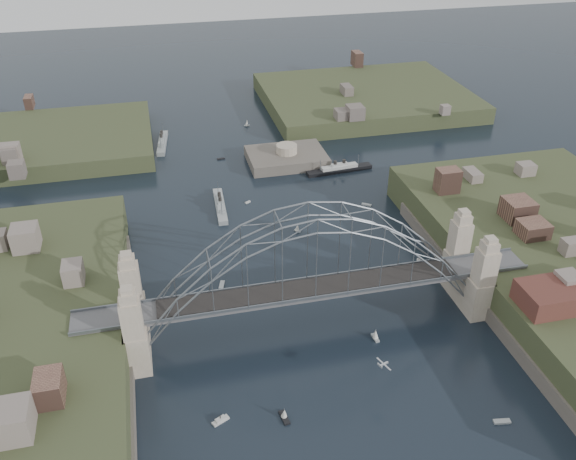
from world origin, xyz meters
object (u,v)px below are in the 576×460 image
Objects in this scene: wharf_shed at (575,293)px; ocean_liner at (339,169)px; fort_island at (287,163)px; naval_cruiser_near at (220,205)px; naval_cruiser_far at (162,142)px; bridge at (311,271)px.

wharf_shed is 77.70m from ocean_liner.
ocean_liner is at bearing -35.60° from fort_island.
naval_cruiser_far is (-11.72, 42.85, 0.09)m from naval_cruiser_near.
bridge is 4.92× the size of naval_cruiser_far.
naval_cruiser_far is (-34.04, 20.72, 1.23)m from fort_island.
naval_cruiser_far reaches higher than naval_cruiser_near.
fort_island is 39.87m from naval_cruiser_far.
bridge is at bearing -76.35° from naval_cruiser_far.
wharf_shed is 1.17× the size of naval_cruiser_far.
wharf_shed is 124.13m from naval_cruiser_far.
bridge is 4.87× the size of naval_cruiser_near.
naval_cruiser_far is at bearing 122.24° from wharf_shed.
naval_cruiser_far is at bearing 103.65° from bridge.
wharf_shed reaches higher than naval_cruiser_far.
bridge is at bearing 162.35° from wharf_shed.
bridge is 72.14m from fort_island.
wharf_shed is 82.84m from naval_cruiser_near.
bridge reaches higher than fort_island.
naval_cruiser_near reaches higher than ocean_liner.
fort_island is 1.10× the size of wharf_shed.
naval_cruiser_near is at bearing -74.70° from naval_cruiser_far.
naval_cruiser_near is 1.01× the size of naval_cruiser_far.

